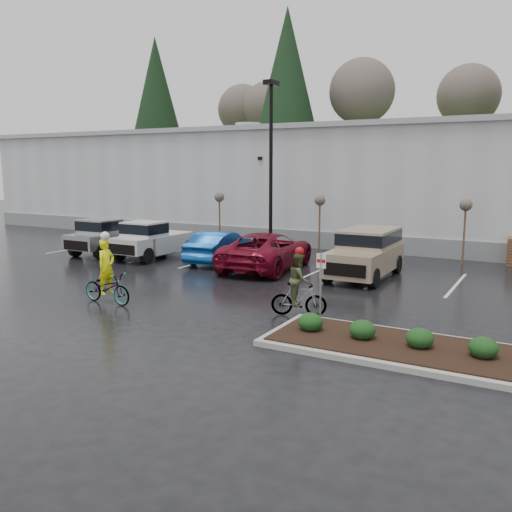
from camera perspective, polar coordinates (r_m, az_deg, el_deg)
The scene contains 21 objects.
ground at distance 18.13m, azimuth -4.74°, elevation -5.69°, with size 120.00×120.00×0.00m, color black.
warehouse at distance 37.83m, azimuth 14.11°, elevation 7.51°, with size 60.50×15.50×7.20m.
wooded_ridge at distance 60.36m, azimuth 19.78°, elevation 7.22°, with size 80.00×25.00×6.00m, color #27401A.
lamppost at distance 29.91m, azimuth 1.58°, elevation 11.26°, with size 0.50×1.00×9.22m.
sapling_west at distance 32.82m, azimuth -3.88°, elevation 5.91°, with size 0.60×0.60×3.20m.
sapling_mid at distance 29.82m, azimuth 6.74°, elevation 5.52°, with size 0.60×0.60×3.20m.
sapling_east at distance 27.87m, azimuth 21.21°, elevation 4.69°, with size 0.60×0.60×3.20m.
curb_island at distance 14.58m, azimuth 16.79°, elevation -9.56°, with size 8.00×3.00×0.15m, color gray.
mulch_bed at distance 14.55m, azimuth 16.81°, elevation -9.20°, with size 7.60×2.60×0.04m, color black.
shrub_a at distance 15.33m, azimuth 5.76°, elevation -6.93°, with size 0.70×0.70×0.52m, color black.
shrub_b at distance 14.83m, azimuth 11.14°, elevation -7.63°, with size 0.70×0.70×0.52m, color black.
shrub_c at distance 14.47m, azimuth 16.86°, elevation -8.29°, with size 0.70×0.70×0.52m, color black.
shrub_d at distance 14.27m, azimuth 22.82°, elevation -8.89°, with size 0.70×0.70×0.52m, color black.
fire_lane_sign at distance 16.24m, azimuth 6.84°, elevation -2.41°, with size 0.30×0.05×2.20m.
pickup_silver at distance 30.70m, azimuth -14.93°, elevation 2.10°, with size 2.10×5.20×1.96m, color #94969B, non-canonical shape.
pickup_white at distance 28.84m, azimuth -10.51°, elevation 1.81°, with size 2.10×5.20×1.96m, color beige, non-canonical shape.
car_blue at distance 26.98m, azimuth -3.79°, elevation 1.00°, with size 1.65×4.74×1.56m, color navy.
car_red at distance 25.08m, azimuth 1.17°, elevation 0.56°, with size 2.85×6.17×1.72m, color maroon.
suv_tan at distance 23.55m, azimuth 11.38°, elevation 0.22°, with size 2.20×5.10×2.06m, color gray, non-canonical shape.
cyclist_hivis at distance 19.49m, azimuth -15.41°, elevation -2.61°, with size 2.10×0.80×2.52m.
cyclist_olive at distance 17.28m, azimuth 4.55°, elevation -3.66°, with size 1.77×1.08×2.22m.
Camera 1 is at (9.74, -14.55, 4.71)m, focal length 38.00 mm.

